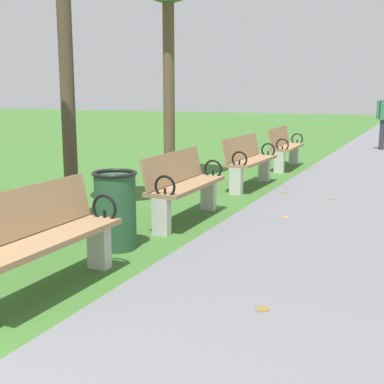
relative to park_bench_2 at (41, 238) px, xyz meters
The scene contains 6 objects.
park_bench_2 is the anchor object (origin of this frame).
park_bench_3 2.77m from the park_bench_2, 90.00° to the left, with size 0.48×1.60×0.90m.
park_bench_4 5.48m from the park_bench_2, 90.00° to the left, with size 0.52×1.61×0.90m.
park_bench_5 8.05m from the park_bench_2, 90.00° to the left, with size 0.52×1.61×0.90m.
trash_bin 1.37m from the park_bench_2, 96.16° to the left, with size 0.48×0.48×0.84m.
scattered_leaves 3.12m from the park_bench_2, 76.32° to the left, with size 4.36×11.02×0.02m.
Camera 1 is at (2.33, -0.69, 1.67)m, focal length 49.23 mm.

